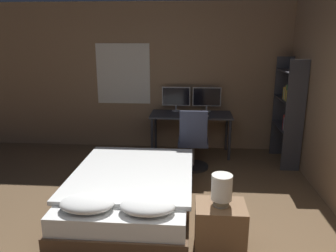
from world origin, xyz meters
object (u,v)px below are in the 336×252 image
monitor_right (207,98)px  office_chair (193,145)px  keyboard (191,116)px  bed (132,192)px  desk (191,119)px  bedside_lamp (222,188)px  bookshelf (290,106)px  nightstand (220,228)px  monitor_left (176,97)px  computer_mouse (207,116)px

monitor_right → office_chair: size_ratio=0.52×
monitor_right → keyboard: monitor_right is taller
office_chair → bed: bearing=-118.3°
monitor_right → desk: bearing=-141.5°
bedside_lamp → bookshelf: bookshelf is taller
bed → nightstand: 1.26m
monitor_left → computer_mouse: bearing=-38.6°
bedside_lamp → computer_mouse: bearing=90.9°
bed → keyboard: bearing=69.6°
desk → monitor_right: bearing=38.5°
keyboard → bookshelf: (1.60, -0.14, 0.23)m
keyboard → monitor_right: bearing=57.7°
monitor_right → keyboard: 0.58m
monitor_left → bookshelf: bearing=-17.3°
bedside_lamp → bookshelf: bearing=62.5°
bookshelf → nightstand: bearing=-117.5°
keyboard → computer_mouse: 0.28m
nightstand → keyboard: size_ratio=1.38×
monitor_right → bookshelf: (1.32, -0.59, -0.02)m
keyboard → monitor_left: bearing=122.3°
nightstand → bed: bearing=144.0°
nightstand → keyboard: 2.69m
nightstand → computer_mouse: (-0.04, 2.62, 0.52)m
bedside_lamp → monitor_right: monitor_right is taller
monitor_left → nightstand: bearing=-79.0°
office_chair → nightstand: bearing=-82.7°
monitor_left → office_chair: monitor_left is taller
bed → bookshelf: (2.31, 1.74, 0.75)m
nightstand → monitor_right: (-0.03, 3.07, 0.76)m
desk → office_chair: bearing=-86.6°
bed → computer_mouse: size_ratio=29.39×
nightstand → bedside_lamp: (0.00, 0.00, 0.44)m
bed → monitor_left: monitor_left is taller
bedside_lamp → monitor_left: 3.14m
monitor_right → computer_mouse: bearing=-90.7°
bedside_lamp → bookshelf: size_ratio=0.18×
bed → bedside_lamp: bearing=-36.0°
bed → computer_mouse: (0.98, 1.88, 0.53)m
keyboard → bookshelf: bookshelf is taller
bedside_lamp → desk: size_ratio=0.22×
desk → computer_mouse: 0.37m
bed → bookshelf: bearing=37.0°
keyboard → bookshelf: size_ratio=0.21×
bookshelf → desk: bearing=167.2°
monitor_right → office_chair: 1.15m
monitor_left → monitor_right: same height
bedside_lamp → desk: (-0.32, 2.84, -0.03)m
computer_mouse → bookshelf: 1.35m
bed → office_chair: size_ratio=2.05×
nightstand → bookshelf: size_ratio=0.29×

